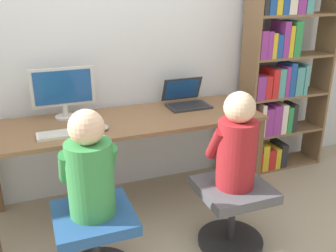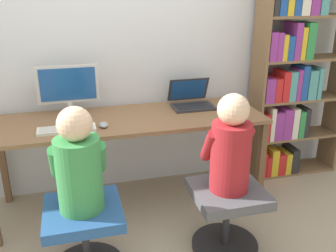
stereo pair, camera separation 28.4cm
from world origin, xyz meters
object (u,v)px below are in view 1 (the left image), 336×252
Objects in this scene: person_at_monitor at (90,169)px; person_at_laptop at (237,144)px; keyboard at (67,133)px; office_chair_left at (95,237)px; office_chair_right at (232,208)px; laptop at (186,100)px; bookshelf at (279,79)px; desktop_monitor at (63,91)px.

person_at_monitor is 0.96m from person_at_laptop.
keyboard is 0.74m from office_chair_left.
person_at_monitor is (-0.96, 0.02, 0.47)m from office_chair_right.
laptop is 1.09m from keyboard.
person_at_monitor reaches higher than keyboard.
person_at_monitor is at bearing -155.42° from bookshelf.
office_chair_left is at bearing -88.59° from desktop_monitor.
keyboard is 1.16m from person_at_laptop.
desktop_monitor reaches higher than person_at_monitor.
desktop_monitor is 1.00× the size of office_chair_left.
keyboard is 1.27m from office_chair_right.
office_chair_right is at bearing -1.05° from office_chair_left.
keyboard is 2.03m from bookshelf.
person_at_laptop reaches higher than office_chair_right.
person_at_laptop reaches higher than person_at_monitor.
office_chair_left and office_chair_right have the same top height.
bookshelf is (0.98, 0.91, 0.63)m from office_chair_right.
keyboard is at bearing 150.93° from person_at_laptop.
laptop is at bearing -178.71° from bookshelf.
office_chair_left is at bearing -138.54° from laptop.
bookshelf reaches higher than laptop.
bookshelf is (1.94, 0.89, 0.63)m from office_chair_left.
laptop is 0.74× the size of office_chair_left.
office_chair_left is (-0.99, -0.87, -0.53)m from laptop.
person_at_monitor reaches higher than laptop.
office_chair_right is at bearing -90.00° from person_at_laptop.
person_at_laptop reaches higher than office_chair_left.
office_chair_left is 0.47m from person_at_monitor.
keyboard is 0.62× the size of person_at_laptop.
keyboard is (-1.04, -0.32, -0.04)m from laptop.
office_chair_left is at bearing 179.21° from person_at_laptop.
office_chair_right is at bearing -1.30° from person_at_monitor.
bookshelf reaches higher than office_chair_right.
desktop_monitor is 0.95m from person_at_monitor.
person_at_monitor is 0.99× the size of person_at_laptop.
desktop_monitor is 1.00× the size of office_chair_right.
desktop_monitor is at bearing 91.41° from office_chair_left.
keyboard is at bearing -170.35° from bookshelf.
person_at_laptop is at bearing -1.05° from person_at_monitor.
laptop is 0.96m from bookshelf.
person_at_monitor is at bearing 178.70° from office_chair_right.
office_chair_left is at bearing -155.32° from bookshelf.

